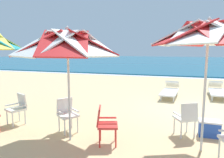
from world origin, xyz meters
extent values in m
plane|color=#D3B784|center=(0.00, 0.00, 0.00)|extent=(80.00, 80.00, 0.00)
cube|color=#19607F|center=(0.00, 27.09, 0.05)|extent=(80.00, 36.00, 0.10)
cube|color=white|center=(0.00, 8.79, 0.01)|extent=(80.00, 0.70, 0.01)
cylinder|color=silver|center=(-0.37, -2.85, 1.15)|extent=(0.05, 0.05, 2.29)
cube|color=white|center=(-0.16, -2.36, 2.44)|extent=(1.17, 1.25, 0.50)
cube|color=red|center=(-0.57, -2.36, 2.44)|extent=(1.17, 1.23, 0.50)
cube|color=white|center=(-0.86, -2.65, 2.44)|extent=(1.25, 1.17, 0.50)
cube|color=red|center=(-0.86, -3.05, 2.44)|extent=(1.23, 1.17, 0.50)
cube|color=white|center=(-0.57, -3.34, 2.44)|extent=(1.17, 1.25, 0.50)
sphere|color=silver|center=(-0.37, -2.85, 2.72)|extent=(0.08, 0.08, 0.08)
cylinder|color=white|center=(-0.06, -3.07, 0.21)|extent=(0.04, 0.04, 0.41)
cube|color=white|center=(-0.70, -2.13, 0.44)|extent=(0.60, 0.60, 0.05)
cube|color=white|center=(-0.60, -2.31, 0.67)|extent=(0.41, 0.28, 0.40)
cube|color=white|center=(-0.88, -2.22, 0.55)|extent=(0.22, 0.37, 0.03)
cube|color=white|center=(-0.52, -2.04, 0.55)|extent=(0.22, 0.37, 0.03)
cylinder|color=white|center=(-0.94, -2.06, 0.21)|extent=(0.04, 0.04, 0.41)
cylinder|color=white|center=(-0.63, -1.89, 0.21)|extent=(0.04, 0.04, 0.41)
cylinder|color=white|center=(-0.77, -2.37, 0.21)|extent=(0.04, 0.04, 0.41)
cylinder|color=white|center=(-0.46, -2.20, 0.21)|extent=(0.04, 0.04, 0.41)
cylinder|color=silver|center=(-3.28, -3.20, 1.03)|extent=(0.05, 0.05, 2.06)
cube|color=red|center=(-2.74, -2.97, 2.26)|extent=(1.34, 1.26, 0.57)
cube|color=white|center=(-3.06, -2.66, 2.26)|extent=(1.27, 1.32, 0.57)
cube|color=red|center=(-3.50, -2.66, 2.26)|extent=(1.26, 1.34, 0.57)
cube|color=white|center=(-3.82, -2.97, 2.26)|extent=(1.32, 1.27, 0.57)
cube|color=red|center=(-3.82, -3.42, 2.26)|extent=(1.34, 1.26, 0.57)
cube|color=white|center=(-3.50, -3.74, 2.26)|extent=(1.27, 1.32, 0.57)
cube|color=red|center=(-3.06, -3.74, 2.26)|extent=(1.26, 1.34, 0.57)
cube|color=white|center=(-2.74, -3.42, 2.26)|extent=(1.32, 1.27, 0.57)
sphere|color=silver|center=(-3.28, -3.20, 2.59)|extent=(0.08, 0.08, 0.08)
cube|color=white|center=(-3.55, -2.79, 0.44)|extent=(0.62, 0.62, 0.05)
cube|color=white|center=(-3.71, -2.67, 0.67)|extent=(0.32, 0.39, 0.40)
cube|color=white|center=(-3.43, -2.63, 0.55)|extent=(0.34, 0.27, 0.03)
cube|color=white|center=(-3.67, -2.95, 0.55)|extent=(0.34, 0.27, 0.03)
cylinder|color=white|center=(-3.31, -2.75, 0.21)|extent=(0.04, 0.04, 0.41)
cylinder|color=white|center=(-3.51, -3.03, 0.21)|extent=(0.04, 0.04, 0.41)
cylinder|color=white|center=(-3.59, -2.54, 0.21)|extent=(0.04, 0.04, 0.41)
cylinder|color=white|center=(-3.80, -2.83, 0.21)|extent=(0.04, 0.04, 0.41)
cube|color=red|center=(-2.36, -3.15, 0.44)|extent=(0.55, 0.55, 0.05)
cube|color=red|center=(-2.55, -3.21, 0.67)|extent=(0.22, 0.43, 0.40)
cube|color=red|center=(-2.42, -2.96, 0.55)|extent=(0.39, 0.16, 0.03)
cube|color=red|center=(-2.29, -3.34, 0.55)|extent=(0.39, 0.16, 0.03)
cylinder|color=red|center=(-2.24, -2.93, 0.21)|extent=(0.04, 0.04, 0.41)
cylinder|color=red|center=(-2.13, -3.26, 0.21)|extent=(0.04, 0.04, 0.41)
cylinder|color=red|center=(-2.58, -3.04, 0.21)|extent=(0.04, 0.04, 0.41)
cylinder|color=red|center=(-2.47, -3.37, 0.21)|extent=(0.04, 0.04, 0.41)
cube|color=teal|center=(-5.66, -2.62, 2.37)|extent=(1.19, 1.14, 0.54)
cube|color=#EFDB4C|center=(-5.94, -2.34, 2.37)|extent=(1.14, 1.19, 0.54)
cube|color=white|center=(-5.24, -2.73, 0.44)|extent=(0.58, 0.58, 0.05)
cube|color=white|center=(-5.16, -2.55, 0.67)|extent=(0.42, 0.26, 0.40)
cube|color=white|center=(-5.06, -2.81, 0.55)|extent=(0.20, 0.38, 0.03)
cube|color=white|center=(-5.42, -2.65, 0.55)|extent=(0.20, 0.38, 0.03)
cylinder|color=white|center=(-5.15, -2.96, 0.21)|extent=(0.04, 0.04, 0.41)
cylinder|color=white|center=(-5.47, -2.82, 0.21)|extent=(0.04, 0.04, 0.41)
cylinder|color=white|center=(-5.01, -2.64, 0.21)|extent=(0.04, 0.04, 0.41)
cylinder|color=white|center=(-5.33, -2.50, 0.21)|extent=(0.04, 0.04, 0.41)
cube|color=white|center=(0.78, 2.54, 0.25)|extent=(0.73, 1.73, 0.06)
cube|color=white|center=(0.83, 3.60, 0.44)|extent=(0.63, 0.51, 0.36)
cube|color=white|center=(0.49, 1.92, 0.11)|extent=(0.06, 0.06, 0.22)
cube|color=white|center=(1.07, 3.17, 0.11)|extent=(0.06, 0.06, 0.22)
cube|color=white|center=(0.55, 3.19, 0.11)|extent=(0.06, 0.06, 0.22)
cube|color=white|center=(-1.22, 1.93, 0.25)|extent=(0.78, 1.75, 0.06)
cube|color=white|center=(-1.13, 2.99, 0.44)|extent=(0.65, 0.53, 0.36)
cube|color=white|center=(-1.02, 1.28, 0.11)|extent=(0.06, 0.06, 0.22)
cube|color=white|center=(-1.53, 1.32, 0.11)|extent=(0.06, 0.06, 0.22)
cube|color=white|center=(-0.91, 2.55, 0.11)|extent=(0.06, 0.06, 0.22)
cube|color=white|center=(-1.42, 2.59, 0.11)|extent=(0.06, 0.06, 0.22)
cube|color=blue|center=(-0.11, -1.99, 0.18)|extent=(0.48, 0.32, 0.36)
cube|color=white|center=(-0.11, -1.99, 0.38)|extent=(0.50, 0.34, 0.04)
camera|label=1|loc=(-0.91, -7.49, 2.16)|focal=34.18mm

